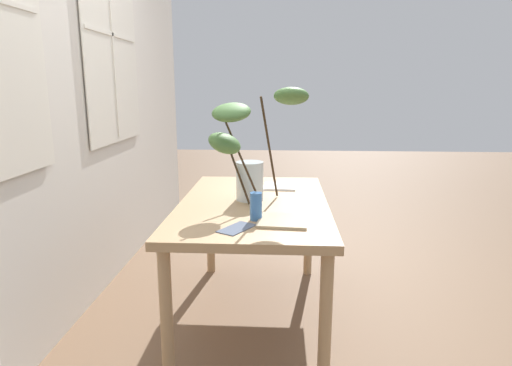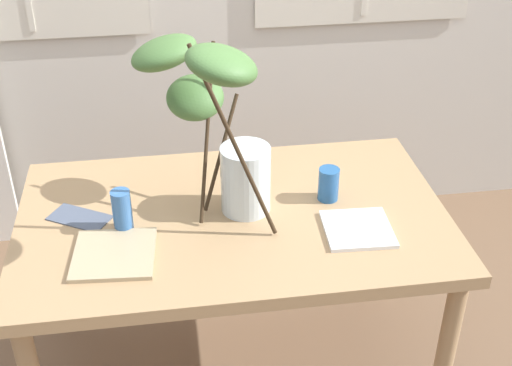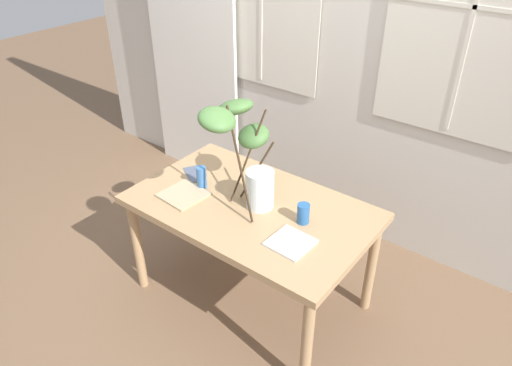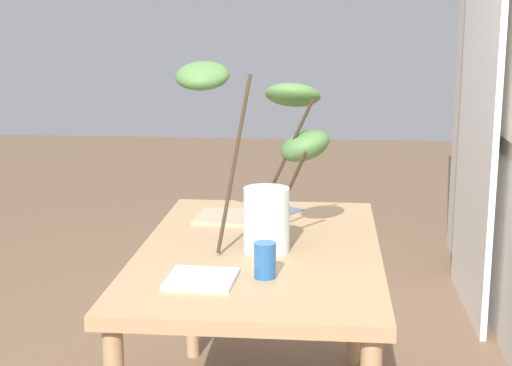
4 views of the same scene
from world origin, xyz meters
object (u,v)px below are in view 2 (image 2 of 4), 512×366
object	(u,v)px
vase_with_branches	(216,123)
plate_square_right	(358,229)
plate_square_left	(114,254)
drinking_glass_blue_left	(122,211)
dining_table	(233,233)
drinking_glass_blue_right	(329,184)

from	to	relation	value
vase_with_branches	plate_square_right	size ratio (longest dim) A/B	3.23
plate_square_left	drinking_glass_blue_left	bearing A→B (deg)	78.43
dining_table	drinking_glass_blue_left	size ratio (longest dim) A/B	9.93
plate_square_left	plate_square_right	world-z (taller)	same
plate_square_left	plate_square_right	xyz separation A→B (m)	(0.75, 0.02, -0.00)
vase_with_branches	plate_square_left	bearing A→B (deg)	-150.06
vase_with_branches	plate_square_right	world-z (taller)	vase_with_branches
dining_table	drinking_glass_blue_left	world-z (taller)	drinking_glass_blue_left
plate_square_left	plate_square_right	size ratio (longest dim) A/B	1.15
vase_with_branches	drinking_glass_blue_left	size ratio (longest dim) A/B	4.82
drinking_glass_blue_right	plate_square_left	world-z (taller)	drinking_glass_blue_right
plate_square_right	dining_table	bearing A→B (deg)	158.23
drinking_glass_blue_left	plate_square_left	world-z (taller)	drinking_glass_blue_left
drinking_glass_blue_left	plate_square_right	size ratio (longest dim) A/B	0.67
vase_with_branches	drinking_glass_blue_left	world-z (taller)	vase_with_branches
dining_table	drinking_glass_blue_right	xyz separation A→B (m)	(0.32, 0.04, 0.14)
dining_table	drinking_glass_blue_left	xyz separation A→B (m)	(-0.35, -0.03, 0.15)
drinking_glass_blue_right	plate_square_right	world-z (taller)	drinking_glass_blue_right
dining_table	drinking_glass_blue_right	size ratio (longest dim) A/B	12.19
dining_table	drinking_glass_blue_right	distance (m)	0.35
dining_table	plate_square_right	size ratio (longest dim) A/B	6.66
drinking_glass_blue_left	drinking_glass_blue_right	bearing A→B (deg)	6.56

